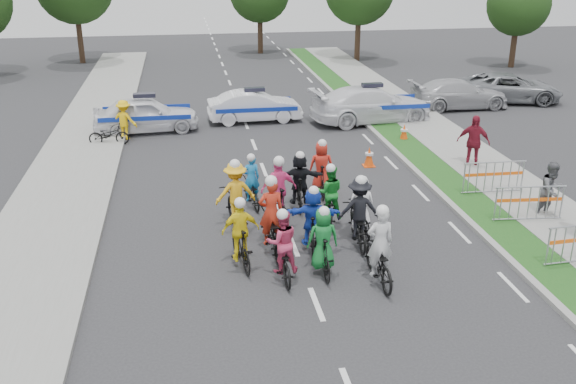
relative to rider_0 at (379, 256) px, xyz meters
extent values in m
plane|color=#28282B|center=(-1.61, -0.77, -0.65)|extent=(90.00, 90.00, 0.00)
cube|color=gray|center=(3.49, 4.23, -0.59)|extent=(0.20, 60.00, 0.12)
cube|color=#154315|center=(4.19, 4.23, -0.59)|extent=(1.20, 60.00, 0.11)
cube|color=gray|center=(5.99, 4.23, -0.58)|extent=(2.40, 60.00, 0.13)
cube|color=gray|center=(-8.11, 4.23, -0.58)|extent=(3.00, 60.00, 0.13)
imported|color=black|center=(0.00, 0.01, -0.14)|extent=(0.68, 1.93, 1.01)
imported|color=silver|center=(0.00, -0.04, 0.37)|extent=(0.62, 0.41, 1.68)
sphere|color=white|center=(0.00, -0.09, 1.17)|extent=(0.29, 0.29, 0.29)
imported|color=black|center=(-1.19, 0.62, -0.14)|extent=(0.47, 1.67, 1.01)
imported|color=#16792F|center=(-1.19, 0.57, 0.29)|extent=(0.74, 0.48, 1.51)
sphere|color=white|center=(-1.19, 0.52, 0.98)|extent=(0.26, 0.26, 0.26)
imported|color=black|center=(-2.17, 0.56, -0.19)|extent=(0.69, 1.77, 0.92)
imported|color=#CC3862|center=(-2.17, 0.51, 0.30)|extent=(0.77, 0.61, 1.53)
sphere|color=white|center=(-2.17, 0.46, 1.00)|extent=(0.27, 0.27, 0.27)
imported|color=black|center=(-3.06, 1.31, -0.12)|extent=(0.74, 1.79, 1.04)
imported|color=yellow|center=(-3.06, 1.26, 0.32)|extent=(0.96, 0.51, 1.57)
sphere|color=white|center=(-3.06, 1.21, 1.05)|extent=(0.27, 0.27, 0.27)
imported|color=black|center=(0.06, 2.01, -0.15)|extent=(0.81, 1.95, 1.00)
imported|color=black|center=(0.06, 1.96, 0.37)|extent=(1.12, 0.70, 1.67)
sphere|color=white|center=(0.06, 1.91, 1.15)|extent=(0.29, 0.29, 0.29)
imported|color=black|center=(-1.17, 1.92, -0.14)|extent=(0.76, 1.74, 1.01)
imported|color=blue|center=(-1.17, 1.87, 0.29)|extent=(1.46, 0.69, 1.52)
sphere|color=white|center=(-1.17, 1.82, 0.99)|extent=(0.26, 0.26, 0.26)
imported|color=black|center=(-2.21, 2.07, -0.12)|extent=(0.84, 2.06, 1.06)
imported|color=red|center=(-2.21, 2.02, 0.41)|extent=(0.67, 0.46, 1.76)
sphere|color=white|center=(-2.21, 1.97, 1.25)|extent=(0.31, 0.31, 0.31)
imported|color=black|center=(0.28, 2.59, -0.16)|extent=(0.55, 1.65, 0.98)
imported|color=white|center=(0.28, 2.54, 0.27)|extent=(0.74, 0.51, 1.47)
sphere|color=white|center=(0.28, 2.49, 0.94)|extent=(0.25, 0.25, 0.25)
imported|color=black|center=(-0.38, 3.47, -0.19)|extent=(0.89, 1.83, 0.92)
imported|color=#1A8F2C|center=(-0.38, 3.42, 0.30)|extent=(0.83, 0.69, 1.53)
sphere|color=white|center=(-0.38, 3.37, 1.01)|extent=(0.27, 0.27, 0.27)
imported|color=black|center=(-1.78, 3.65, -0.07)|extent=(0.79, 1.98, 1.16)
imported|color=#FF469A|center=(-1.78, 3.60, 0.40)|extent=(1.06, 0.55, 1.73)
sphere|color=white|center=(-1.78, 3.55, 1.23)|extent=(0.30, 0.30, 0.30)
imported|color=black|center=(-2.97, 3.63, -0.13)|extent=(0.98, 2.04, 1.03)
imported|color=yellow|center=(-2.97, 3.58, 0.39)|extent=(1.19, 0.80, 1.71)
sphere|color=white|center=(-2.97, 3.53, 1.21)|extent=(0.30, 0.30, 0.30)
imported|color=black|center=(-1.00, 4.70, -0.14)|extent=(0.66, 1.74, 1.02)
imported|color=black|center=(-1.00, 4.65, 0.30)|extent=(1.46, 0.61, 1.53)
sphere|color=white|center=(-1.00, 4.60, 1.01)|extent=(0.27, 0.27, 0.27)
imported|color=black|center=(-2.38, 5.09, -0.22)|extent=(0.80, 1.69, 0.86)
imported|color=#1C85D2|center=(-2.38, 5.04, 0.25)|extent=(0.56, 0.41, 1.43)
sphere|color=white|center=(-2.38, 4.99, 0.89)|extent=(0.25, 0.25, 0.25)
imported|color=black|center=(-0.15, 5.63, -0.12)|extent=(0.63, 1.77, 1.04)
imported|color=red|center=(-0.15, 5.58, 0.32)|extent=(0.80, 0.56, 1.57)
sphere|color=white|center=(-0.15, 5.53, 1.04)|extent=(0.27, 0.27, 0.27)
imported|color=white|center=(-5.80, 13.83, 0.08)|extent=(4.42, 2.12, 1.46)
imported|color=white|center=(-1.17, 14.73, 0.02)|extent=(4.13, 1.59, 1.34)
imported|color=white|center=(3.86, 13.82, 0.13)|extent=(5.59, 2.85, 1.55)
imported|color=#B4B4B9|center=(8.66, 15.56, 0.03)|extent=(4.74, 2.03, 1.36)
imported|color=gray|center=(11.64, 16.40, 0.05)|extent=(5.43, 3.44, 1.39)
imported|color=#55565A|center=(5.91, 2.81, 0.19)|extent=(0.96, 0.84, 1.66)
imported|color=maroon|center=(5.57, 7.24, 0.30)|extent=(1.20, 0.94, 1.89)
imported|color=yellow|center=(-6.60, 12.86, 0.14)|extent=(1.17, 0.95, 1.58)
cube|color=#F24C0C|center=(2.10, 8.02, -0.63)|extent=(0.40, 0.40, 0.03)
cone|color=#F24C0C|center=(2.10, 8.02, -0.30)|extent=(0.36, 0.36, 0.70)
cylinder|color=silver|center=(2.10, 8.02, -0.20)|extent=(0.29, 0.29, 0.08)
cube|color=#F24C0C|center=(4.32, 10.75, -0.63)|extent=(0.40, 0.40, 0.03)
cone|color=#F24C0C|center=(4.32, 10.75, -0.30)|extent=(0.36, 0.36, 0.70)
cylinder|color=silver|center=(4.32, 10.75, -0.20)|extent=(0.29, 0.29, 0.08)
imported|color=black|center=(-7.17, 12.15, -0.24)|extent=(1.56, 0.59, 0.81)
cylinder|color=#382619|center=(7.39, 29.23, 0.98)|extent=(0.36, 0.36, 3.25)
cylinder|color=#382619|center=(16.39, 25.23, 0.73)|extent=(0.36, 0.36, 2.75)
sphere|color=#1A3B12|center=(16.39, 25.23, 3.20)|extent=(3.85, 3.85, 3.85)
cylinder|color=#382619|center=(-10.61, 31.23, 1.10)|extent=(0.36, 0.36, 3.50)
cylinder|color=#382619|center=(1.39, 33.23, 0.85)|extent=(0.36, 0.36, 3.00)
camera|label=1|loc=(-4.21, -12.65, 6.73)|focal=40.00mm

